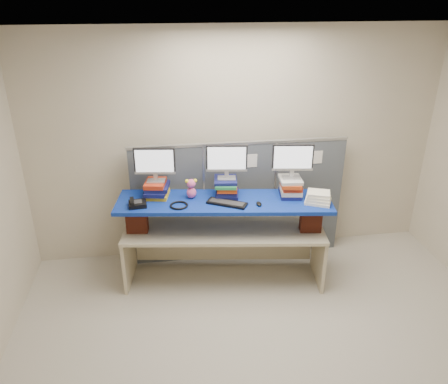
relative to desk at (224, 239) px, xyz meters
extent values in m
cube|color=beige|center=(0.26, -1.29, 0.86)|extent=(5.00, 4.00, 2.80)
cube|color=#BEB6A6|center=(0.26, -1.29, -0.54)|extent=(5.00, 4.00, 0.01)
cube|color=white|center=(0.26, -1.29, 2.25)|extent=(5.00, 4.00, 0.01)
cube|color=#444A51|center=(-0.60, 0.49, 0.21)|extent=(0.85, 0.05, 1.50)
cube|color=#444A51|center=(0.26, 0.49, 0.21)|extent=(0.85, 0.05, 1.50)
cube|color=#444A51|center=(1.13, 0.49, 0.21)|extent=(0.85, 0.05, 1.50)
cube|color=silver|center=(0.26, 0.49, 0.97)|extent=(2.60, 0.06, 0.03)
cube|color=white|center=(-0.69, 0.46, 0.76)|extent=(0.20, 0.00, 0.16)
cube|color=white|center=(0.11, 0.46, 0.76)|extent=(0.20, 0.00, 0.16)
cube|color=white|center=(0.36, 0.46, 0.76)|extent=(0.20, 0.00, 0.16)
cube|color=white|center=(1.16, 0.46, 0.76)|extent=(0.20, 0.00, 0.16)
cube|color=#C2B594|center=(0.00, 0.00, 0.12)|extent=(2.31, 0.96, 0.04)
cube|color=#C2B594|center=(-1.09, 0.15, -0.22)|extent=(0.12, 0.61, 0.64)
cube|color=#C2B594|center=(1.09, -0.15, -0.22)|extent=(0.12, 0.61, 0.64)
cube|color=maroon|center=(-0.96, 0.08, 0.29)|extent=(0.24, 0.16, 0.31)
cube|color=maroon|center=(0.94, -0.18, 0.29)|extent=(0.24, 0.16, 0.31)
cube|color=navy|center=(0.00, 0.00, 0.47)|extent=(2.39, 0.90, 0.04)
cube|color=gold|center=(-0.71, 0.21, 0.51)|extent=(0.28, 0.31, 0.05)
cube|color=#11154E|center=(-0.73, 0.21, 0.56)|extent=(0.28, 0.34, 0.04)
cube|color=#11154E|center=(-0.71, 0.23, 0.60)|extent=(0.29, 0.33, 0.04)
cube|color=#B62F14|center=(-0.73, 0.23, 0.64)|extent=(0.26, 0.32, 0.05)
cube|color=#11154E|center=(0.05, 0.11, 0.51)|extent=(0.30, 0.32, 0.05)
cube|color=#11154E|center=(0.05, 0.13, 0.56)|extent=(0.26, 0.32, 0.04)
cube|color=#CD4213|center=(0.05, 0.12, 0.60)|extent=(0.26, 0.32, 0.05)
cube|color=#238444|center=(0.04, 0.11, 0.64)|extent=(0.27, 0.33, 0.03)
cube|color=#11154E|center=(0.04, 0.12, 0.68)|extent=(0.28, 0.30, 0.04)
cube|color=#11154E|center=(0.75, 0.02, 0.51)|extent=(0.26, 0.32, 0.04)
cube|color=#B9B8B1|center=(0.75, 0.01, 0.55)|extent=(0.27, 0.29, 0.05)
cube|color=#B62F14|center=(0.76, 0.02, 0.60)|extent=(0.24, 0.28, 0.05)
cube|color=#CD4213|center=(0.74, 0.01, 0.65)|extent=(0.26, 0.32, 0.04)
cube|color=#B9B8B1|center=(0.74, 0.01, 0.69)|extent=(0.26, 0.29, 0.04)
cube|color=#A9A9AE|center=(-0.72, 0.22, 0.67)|extent=(0.21, 0.15, 0.01)
cube|color=#A9A9AE|center=(-0.72, 0.22, 0.72)|extent=(0.05, 0.04, 0.08)
cube|color=black|center=(-0.72, 0.22, 0.91)|extent=(0.44, 0.09, 0.29)
cube|color=silver|center=(-0.72, 0.20, 0.91)|extent=(0.41, 0.06, 0.26)
cube|color=#A9A9AE|center=(0.05, 0.11, 0.70)|extent=(0.21, 0.15, 0.01)
cube|color=#A9A9AE|center=(0.05, 0.11, 0.75)|extent=(0.05, 0.04, 0.08)
cube|color=black|center=(0.05, 0.11, 0.94)|extent=(0.44, 0.09, 0.29)
cube|color=silver|center=(0.05, 0.09, 0.94)|extent=(0.41, 0.06, 0.26)
cube|color=#A9A9AE|center=(0.75, 0.02, 0.71)|extent=(0.21, 0.15, 0.01)
cube|color=#A9A9AE|center=(0.75, 0.02, 0.76)|extent=(0.05, 0.04, 0.08)
cube|color=black|center=(0.75, 0.02, 0.94)|extent=(0.44, 0.09, 0.29)
cube|color=silver|center=(0.75, 0.00, 0.94)|extent=(0.41, 0.06, 0.26)
cube|color=black|center=(0.02, -0.10, 0.50)|extent=(0.45, 0.33, 0.02)
cube|color=#29292B|center=(0.02, -0.10, 0.52)|extent=(0.37, 0.26, 0.00)
ellipsoid|color=black|center=(0.35, -0.17, 0.51)|extent=(0.08, 0.11, 0.03)
cube|color=black|center=(-0.93, 0.00, 0.51)|extent=(0.20, 0.18, 0.05)
cube|color=#29292B|center=(-0.93, 0.00, 0.54)|extent=(0.10, 0.10, 0.01)
cube|color=black|center=(-0.98, -0.01, 0.55)|extent=(0.06, 0.17, 0.03)
torus|color=black|center=(-0.49, -0.07, 0.50)|extent=(0.20, 0.20, 0.02)
ellipsoid|color=#EB5999|center=(-0.34, 0.12, 0.55)|extent=(0.11, 0.10, 0.12)
sphere|color=#EB5999|center=(-0.34, 0.12, 0.66)|extent=(0.10, 0.10, 0.10)
sphere|color=yellow|center=(-0.39, 0.12, 0.69)|extent=(0.04, 0.04, 0.04)
sphere|color=yellow|center=(-0.30, 0.12, 0.69)|extent=(0.04, 0.04, 0.04)
cube|color=white|center=(0.99, -0.21, 0.51)|extent=(0.33, 0.30, 0.03)
cube|color=white|center=(0.99, -0.21, 0.54)|extent=(0.32, 0.29, 0.03)
cube|color=white|center=(0.99, -0.21, 0.57)|extent=(0.30, 0.28, 0.03)
cube|color=white|center=(0.99, -0.21, 0.60)|extent=(0.29, 0.26, 0.03)
camera|label=1|loc=(-0.63, -4.23, 2.57)|focal=35.00mm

